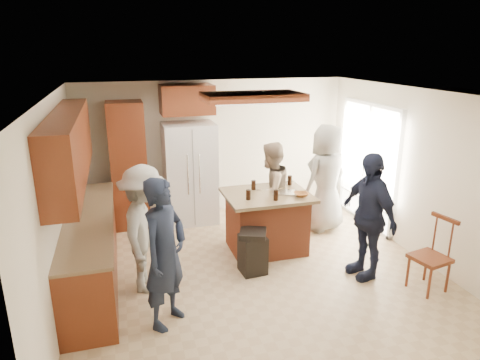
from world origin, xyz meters
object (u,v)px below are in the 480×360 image
object	(u,v)px
person_side_right	(368,216)
refrigerator	(190,173)
person_behind_left	(270,191)
spindle_chair	(431,258)
trash_bin	(253,251)
person_counter	(145,229)
person_behind_right	(326,178)
person_front_left	(165,253)
kitchen_island	(267,221)

from	to	relation	value
person_side_right	refrigerator	world-z (taller)	refrigerator
person_behind_left	spindle_chair	world-z (taller)	person_behind_left
person_behind_left	trash_bin	bearing A→B (deg)	25.96
person_side_right	person_counter	xyz separation A→B (m)	(-2.93, 0.48, -0.04)
person_counter	spindle_chair	distance (m)	3.71
trash_bin	spindle_chair	world-z (taller)	spindle_chair
person_behind_right	spindle_chair	xyz separation A→B (m)	(0.42, -2.17, -0.47)
person_side_right	refrigerator	bearing A→B (deg)	-148.88
person_behind_right	trash_bin	xyz separation A→B (m)	(-1.66, -1.11, -0.60)
trash_bin	spindle_chair	xyz separation A→B (m)	(2.08, -1.06, 0.13)
person_front_left	kitchen_island	size ratio (longest dim) A/B	1.37
person_front_left	spindle_chair	size ratio (longest dim) A/B	1.76
person_behind_right	person_counter	world-z (taller)	person_behind_right
refrigerator	trash_bin	size ratio (longest dim) A/B	2.86
person_behind_left	kitchen_island	size ratio (longest dim) A/B	1.27
person_front_left	trash_bin	xyz separation A→B (m)	(1.29, 0.83, -0.56)
person_behind_right	trash_bin	bearing A→B (deg)	11.71
person_front_left	spindle_chair	world-z (taller)	person_front_left
person_behind_right	refrigerator	bearing A→B (deg)	-47.43
kitchen_island	person_behind_right	bearing A→B (deg)	21.44
person_behind_right	spindle_chair	bearing A→B (deg)	78.90
refrigerator	trash_bin	bearing A→B (deg)	-76.82
person_behind_right	person_counter	distance (m)	3.31
person_front_left	person_counter	distance (m)	0.83
person_behind_left	person_behind_right	bearing A→B (deg)	152.11
person_side_right	person_counter	world-z (taller)	person_side_right
person_counter	person_behind_left	bearing A→B (deg)	-49.64
person_behind_right	refrigerator	distance (m)	2.39
refrigerator	trash_bin	distance (m)	2.27
person_side_right	spindle_chair	bearing A→B (deg)	40.80
person_behind_left	person_side_right	bearing A→B (deg)	86.67
person_front_left	kitchen_island	bearing A→B (deg)	-7.88
person_front_left	person_behind_right	bearing A→B (deg)	-14.89
person_side_right	trash_bin	size ratio (longest dim) A/B	2.79
person_behind_left	person_counter	world-z (taller)	person_counter
person_front_left	trash_bin	bearing A→B (deg)	-15.48
kitchen_island	spindle_chair	world-z (taller)	spindle_chair
person_front_left	refrigerator	size ratio (longest dim) A/B	0.97
person_counter	spindle_chair	bearing A→B (deg)	-92.69
person_behind_left	kitchen_island	world-z (taller)	person_behind_left
person_counter	trash_bin	xyz separation A→B (m)	(1.45, 0.01, -0.52)
person_behind_left	person_behind_right	distance (m)	1.05
person_side_right	kitchen_island	distance (m)	1.58
person_behind_left	person_counter	size ratio (longest dim) A/B	0.97
person_side_right	person_behind_left	bearing A→B (deg)	-156.52
kitchen_island	spindle_chair	size ratio (longest dim) A/B	1.29
person_front_left	spindle_chair	bearing A→B (deg)	-52.17
person_counter	refrigerator	xyz separation A→B (m)	(0.95, 2.15, 0.06)
trash_bin	kitchen_island	bearing A→B (deg)	55.86
refrigerator	spindle_chair	world-z (taller)	refrigerator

